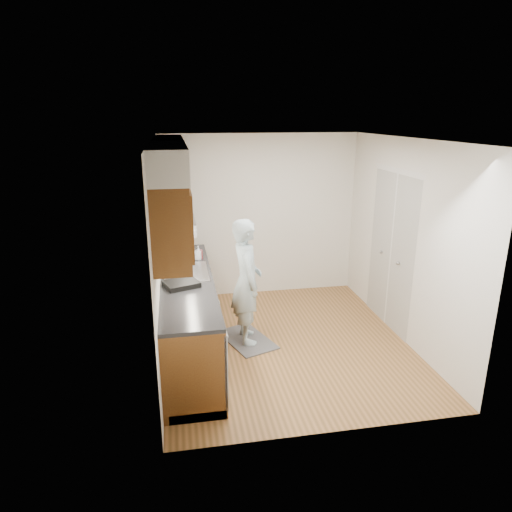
{
  "coord_description": "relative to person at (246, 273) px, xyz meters",
  "views": [
    {
      "loc": [
        -1.29,
        -5.05,
        2.77
      ],
      "look_at": [
        -0.33,
        0.25,
        1.08
      ],
      "focal_mm": 32.0,
      "sensor_mm": 36.0,
      "label": 1
    }
  ],
  "objects": [
    {
      "name": "upper_cabinets",
      "position": [
        -0.86,
        -0.09,
        1.04
      ],
      "size": [
        0.47,
        2.8,
        1.21
      ],
      "color": "brown",
      "rests_on": "wall_left"
    },
    {
      "name": "closet_door",
      "position": [
        1.96,
        0.17,
        0.12
      ],
      "size": [
        0.02,
        1.22,
        2.05
      ],
      "primitive_type": "cube",
      "color": "silver",
      "rests_on": "wall_right"
    },
    {
      "name": "steel_can",
      "position": [
        -0.67,
        0.46,
        0.09
      ],
      "size": [
        0.07,
        0.07,
        0.11
      ],
      "primitive_type": "cylinder",
      "rotation": [
        0.0,
        0.0,
        -0.25
      ],
      "color": "#A5A5AA",
      "rests_on": "counter"
    },
    {
      "name": "soda_can",
      "position": [
        -0.53,
        0.58,
        0.09
      ],
      "size": [
        0.07,
        0.07,
        0.12
      ],
      "primitive_type": "cylinder",
      "rotation": [
        0.0,
        0.0,
        -0.02
      ],
      "color": "#AF1E28",
      "rests_on": "counter"
    },
    {
      "name": "soap_bottle_c",
      "position": [
        -0.75,
        0.74,
        0.11
      ],
      "size": [
        0.17,
        0.17,
        0.16
      ],
      "primitive_type": "imported",
      "rotation": [
        0.0,
        0.0,
        1.03
      ],
      "color": "silver",
      "rests_on": "counter"
    },
    {
      "name": "wall_left",
      "position": [
        -1.03,
        -0.13,
        0.34
      ],
      "size": [
        0.02,
        3.5,
        2.5
      ],
      "primitive_type": "cube",
      "color": "silver",
      "rests_on": "floor"
    },
    {
      "name": "person",
      "position": [
        0.0,
        0.0,
        0.0
      ],
      "size": [
        0.45,
        0.65,
        1.78
      ],
      "primitive_type": "imported",
      "rotation": [
        0.0,
        0.0,
        1.61
      ],
      "color": "#A9C4CE",
      "rests_on": "floor_mat"
    },
    {
      "name": "floor_mat",
      "position": [
        0.0,
        0.0,
        -0.9
      ],
      "size": [
        0.74,
        0.94,
        0.02
      ],
      "primitive_type": "cube",
      "rotation": [
        0.0,
        0.0,
        0.35
      ],
      "color": "slate",
      "rests_on": "floor"
    },
    {
      "name": "soap_bottle_b",
      "position": [
        -0.55,
        0.57,
        0.12
      ],
      "size": [
        0.11,
        0.11,
        0.18
      ],
      "primitive_type": "imported",
      "rotation": [
        0.0,
        0.0,
        -0.44
      ],
      "color": "silver",
      "rests_on": "counter"
    },
    {
      "name": "wall_back",
      "position": [
        0.47,
        1.62,
        0.34
      ],
      "size": [
        3.0,
        0.02,
        2.5
      ],
      "primitive_type": "cube",
      "color": "silver",
      "rests_on": "floor"
    },
    {
      "name": "wall_right",
      "position": [
        1.97,
        -0.13,
        0.34
      ],
      "size": [
        0.02,
        3.5,
        2.5
      ],
      "primitive_type": "cube",
      "color": "silver",
      "rests_on": "floor"
    },
    {
      "name": "counter",
      "position": [
        -0.73,
        -0.14,
        -0.42
      ],
      "size": [
        0.64,
        2.8,
        1.3
      ],
      "color": "brown",
      "rests_on": "floor"
    },
    {
      "name": "floor",
      "position": [
        0.47,
        -0.13,
        -0.91
      ],
      "size": [
        3.5,
        3.5,
        0.0
      ],
      "primitive_type": "plane",
      "color": "#986639",
      "rests_on": "ground"
    },
    {
      "name": "soap_bottle_a",
      "position": [
        -0.68,
        0.47,
        0.18
      ],
      "size": [
        0.13,
        0.13,
        0.28
      ],
      "primitive_type": "imported",
      "rotation": [
        0.0,
        0.0,
        -0.23
      ],
      "color": "silver",
      "rests_on": "counter"
    },
    {
      "name": "ceiling",
      "position": [
        0.47,
        -0.13,
        1.59
      ],
      "size": [
        3.5,
        3.5,
        0.0
      ],
      "primitive_type": "plane",
      "rotation": [
        3.14,
        0.0,
        0.0
      ],
      "color": "white",
      "rests_on": "wall_left"
    },
    {
      "name": "dish_rack",
      "position": [
        -0.79,
        -0.39,
        0.06
      ],
      "size": [
        0.44,
        0.4,
        0.06
      ],
      "primitive_type": "cube",
      "rotation": [
        0.0,
        0.0,
        0.35
      ],
      "color": "black",
      "rests_on": "counter"
    }
  ]
}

